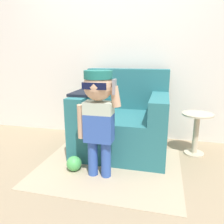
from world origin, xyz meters
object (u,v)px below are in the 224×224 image
armchair (123,122)px  person_child (98,108)px  side_table (196,130)px  toy_ball (74,163)px

armchair → person_child: person_child is taller
person_child → side_table: size_ratio=2.03×
toy_ball → armchair: bearing=59.5°
side_table → toy_ball: (-1.22, -0.69, -0.22)m
armchair → person_child: size_ratio=1.06×
armchair → person_child: (-0.10, -0.66, 0.32)m
armchair → side_table: bearing=4.0°
armchair → toy_ball: armchair is taller
toy_ball → person_child: bearing=-6.5°
person_child → toy_ball: person_child is taller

